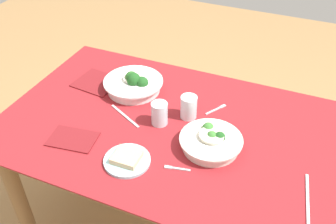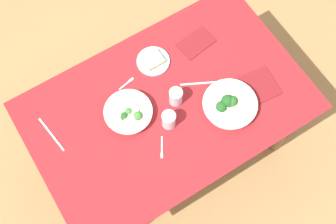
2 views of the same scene
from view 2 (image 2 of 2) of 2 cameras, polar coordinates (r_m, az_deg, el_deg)
ground_plane at (r=2.96m, az=-0.02°, el=-4.63°), size 6.00×6.00×0.00m
dining_table at (r=2.39m, az=-0.02°, el=-0.18°), size 1.41×0.90×0.72m
broccoli_bowl_far at (r=2.25m, az=-4.97°, el=-0.13°), size 0.24×0.24×0.07m
broccoli_bowl_near at (r=2.28m, az=7.70°, el=0.91°), size 0.27×0.27×0.10m
bread_side_plate at (r=2.39m, az=-1.88°, el=6.46°), size 0.17×0.17×0.03m
water_glass_center at (r=2.26m, az=0.99°, el=1.94°), size 0.07×0.07×0.10m
water_glass_side at (r=2.21m, az=0.09°, el=-0.98°), size 0.07×0.07×0.10m
fork_by_far_bowl at (r=2.21m, az=-0.78°, el=-4.58°), size 0.07×0.10×0.00m
fork_by_near_bowl at (r=2.35m, az=-5.17°, el=3.63°), size 0.10×0.03×0.00m
table_knife_left at (r=2.30m, az=-14.43°, el=-2.76°), size 0.04×0.22×0.00m
table_knife_right at (r=2.35m, az=3.92°, el=3.60°), size 0.18×0.10×0.00m
napkin_folded_upper at (r=2.46m, az=3.56°, el=8.69°), size 0.20×0.15×0.01m
napkin_folded_lower at (r=2.38m, az=11.18°, el=3.14°), size 0.21×0.20×0.01m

